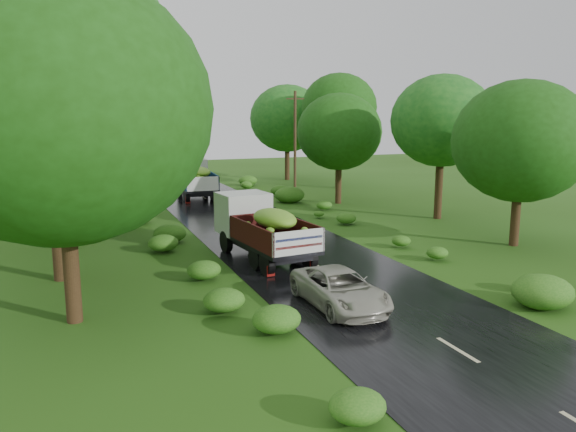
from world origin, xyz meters
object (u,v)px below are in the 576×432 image
truck_far (195,177)px  car (340,289)px  truck_near (261,224)px  utility_pole (295,141)px

truck_far → car: size_ratio=1.54×
truck_near → utility_pole: 19.50m
truck_near → car: bearing=-93.6°
truck_near → car: 6.59m
truck_near → utility_pole: utility_pole is taller
truck_far → car: 24.18m
car → utility_pole: size_ratio=0.54×
truck_far → truck_near: bearing=-89.5°
car → truck_far: bearing=87.4°
truck_far → car: bearing=-87.8°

